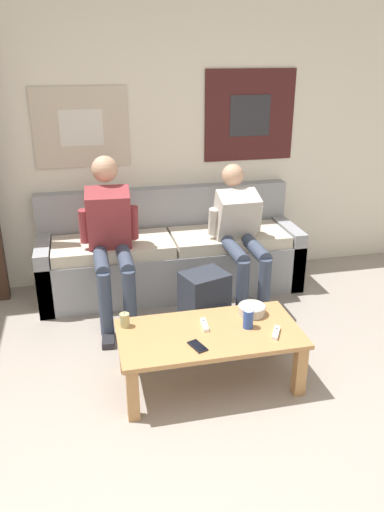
% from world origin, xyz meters
% --- Properties ---
extents(ground_plane, '(18.00, 18.00, 0.00)m').
position_xyz_m(ground_plane, '(0.00, 0.00, 0.00)').
color(ground_plane, gray).
extents(wall_back, '(10.00, 0.07, 2.55)m').
position_xyz_m(wall_back, '(0.00, 2.76, 1.28)').
color(wall_back, silver).
rests_on(wall_back, ground_plane).
extents(couch, '(2.28, 0.69, 0.87)m').
position_xyz_m(couch, '(0.23, 2.41, 0.30)').
color(couch, gray).
rests_on(couch, ground_plane).
extents(coffee_table, '(1.15, 0.59, 0.38)m').
position_xyz_m(coffee_table, '(0.21, 0.98, 0.32)').
color(coffee_table, '#B27F4C').
rests_on(coffee_table, ground_plane).
extents(person_seated_adult, '(0.47, 0.88, 1.26)m').
position_xyz_m(person_seated_adult, '(-0.31, 2.06, 0.69)').
color(person_seated_adult, '#384256').
rests_on(person_seated_adult, ground_plane).
extents(person_seated_teen, '(0.47, 0.91, 1.14)m').
position_xyz_m(person_seated_teen, '(0.75, 2.04, 0.63)').
color(person_seated_teen, '#384256').
rests_on(person_seated_teen, ground_plane).
extents(backpack, '(0.39, 0.37, 0.46)m').
position_xyz_m(backpack, '(0.35, 1.65, 0.22)').
color(backpack, '#282D38').
rests_on(backpack, ground_plane).
extents(ceramic_bowl, '(0.18, 0.18, 0.07)m').
position_xyz_m(ceramic_bowl, '(0.54, 1.13, 0.42)').
color(ceramic_bowl, '#B7B2A8').
rests_on(ceramic_bowl, coffee_table).
extents(pillar_candle, '(0.06, 0.06, 0.10)m').
position_xyz_m(pillar_candle, '(-0.30, 1.16, 0.42)').
color(pillar_candle, tan).
rests_on(pillar_candle, coffee_table).
extents(drink_can_blue, '(0.07, 0.07, 0.12)m').
position_xyz_m(drink_can_blue, '(0.46, 0.97, 0.44)').
color(drink_can_blue, '#28479E').
rests_on(drink_can_blue, coffee_table).
extents(game_controller_near_left, '(0.04, 0.15, 0.03)m').
position_xyz_m(game_controller_near_left, '(0.19, 1.04, 0.39)').
color(game_controller_near_left, white).
rests_on(game_controller_near_left, coffee_table).
extents(game_controller_near_right, '(0.10, 0.14, 0.03)m').
position_xyz_m(game_controller_near_right, '(0.60, 0.85, 0.39)').
color(game_controller_near_right, white).
rests_on(game_controller_near_right, coffee_table).
extents(cell_phone, '(0.11, 0.15, 0.01)m').
position_xyz_m(cell_phone, '(0.09, 0.82, 0.38)').
color(cell_phone, black).
rests_on(cell_phone, coffee_table).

